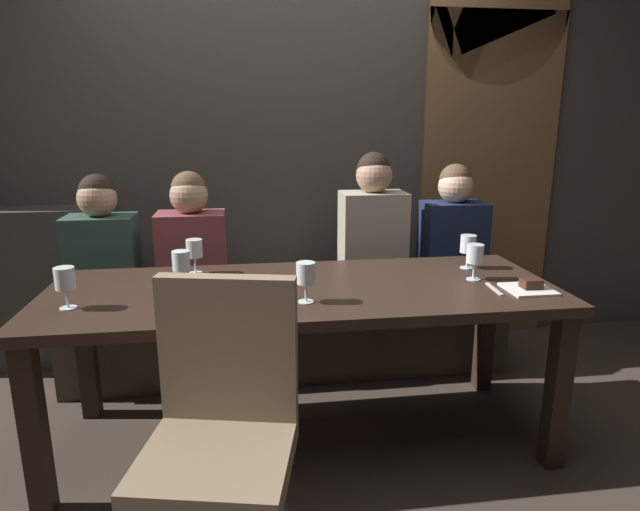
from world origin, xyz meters
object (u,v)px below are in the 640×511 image
object	(u,v)px
wine_glass_center_back	(475,255)
wine_glass_end_left	(65,280)
diner_far_end	(373,230)
banquette_bench	(290,335)
wine_glass_far_left	(194,250)
diner_redhead	(102,246)
dessert_plate	(529,287)
dining_table	(303,306)
fork_on_table	(494,289)
diner_bearded	(192,244)
wine_glass_far_right	(181,263)
wine_glass_near_left	(468,245)
chair_near_side	(222,418)
diner_near_end	(453,232)
wine_glass_end_right	(306,274)

from	to	relation	value
wine_glass_center_back	wine_glass_end_left	distance (m)	1.71
diner_far_end	banquette_bench	bearing A→B (deg)	176.76
wine_glass_far_left	diner_far_end	bearing A→B (deg)	22.40
diner_redhead	wine_glass_center_back	distance (m)	1.91
wine_glass_far_left	dessert_plate	size ratio (longest dim) A/B	0.86
dining_table	fork_on_table	world-z (taller)	fork_on_table
wine_glass_far_left	wine_glass_center_back	world-z (taller)	same
diner_bearded	fork_on_table	world-z (taller)	diner_bearded
wine_glass_end_left	wine_glass_far_right	bearing A→B (deg)	26.55
wine_glass_near_left	wine_glass_far_right	xyz separation A→B (m)	(-1.35, -0.13, -0.00)
chair_near_side	wine_glass_center_back	size ratio (longest dim) A/B	5.98
chair_near_side	diner_redhead	bearing A→B (deg)	115.09
dessert_plate	fork_on_table	bearing A→B (deg)	168.44
banquette_bench	wine_glass_near_left	world-z (taller)	wine_glass_near_left
wine_glass_far_left	wine_glass_far_right	world-z (taller)	same
wine_glass_near_left	wine_glass_end_left	distance (m)	1.79
wine_glass_end_left	fork_on_table	bearing A→B (deg)	-0.30
diner_far_end	wine_glass_far_right	size ratio (longest dim) A/B	5.03
diner_bearded	wine_glass_near_left	distance (m)	1.44
diner_near_end	wine_glass_end_left	bearing A→B (deg)	-155.22
chair_near_side	wine_glass_end_right	bearing A→B (deg)	58.22
dessert_plate	diner_near_end	bearing A→B (deg)	89.12
wine_glass_near_left	fork_on_table	world-z (taller)	wine_glass_near_left
wine_glass_center_back	dining_table	bearing A→B (deg)	-179.93
wine_glass_end_right	wine_glass_end_left	distance (m)	0.92
dessert_plate	diner_redhead	bearing A→B (deg)	155.55
diner_far_end	diner_near_end	xyz separation A→B (m)	(0.49, 0.05, -0.04)
diner_bearded	diner_far_end	size ratio (longest dim) A/B	0.89
chair_near_side	diner_redhead	distance (m)	1.59
diner_near_end	wine_glass_far_left	size ratio (longest dim) A/B	4.58
wine_glass_end_right	wine_glass_near_left	bearing A→B (deg)	25.12
dining_table	banquette_bench	bearing A→B (deg)	90.00
diner_redhead	chair_near_side	bearing A→B (deg)	-64.91
wine_glass_far_right	chair_near_side	bearing A→B (deg)	-76.70
chair_near_side	fork_on_table	distance (m)	1.29
dining_table	wine_glass_center_back	distance (m)	0.81
diner_far_end	wine_glass_far_left	size ratio (longest dim) A/B	5.03
diner_near_end	wine_glass_center_back	world-z (taller)	diner_near_end
dining_table	wine_glass_far_left	bearing A→B (deg)	149.46
chair_near_side	wine_glass_center_back	world-z (taller)	chair_near_side
chair_near_side	dessert_plate	bearing A→B (deg)	22.73
diner_far_end	wine_glass_far_right	distance (m)	1.16
wine_glass_center_back	fork_on_table	xyz separation A→B (m)	(0.03, -0.16, -0.11)
wine_glass_far_left	fork_on_table	distance (m)	1.36
chair_near_side	diner_far_end	size ratio (longest dim) A/B	1.19
wine_glass_center_back	diner_bearded	bearing A→B (deg)	152.80
diner_bearded	wine_glass_end_left	xyz separation A→B (m)	(-0.40, -0.82, 0.06)
banquette_bench	wine_glass_near_left	distance (m)	1.16
wine_glass_end_right	diner_redhead	bearing A→B (deg)	137.55
chair_near_side	diner_near_end	world-z (taller)	diner_near_end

